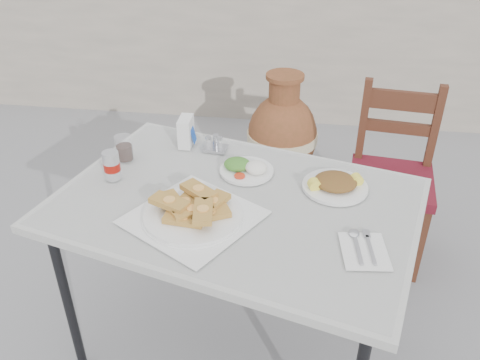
# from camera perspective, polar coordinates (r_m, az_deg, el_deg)

# --- Properties ---
(ground) EXTENTS (80.00, 80.00, 0.00)m
(ground) POSITION_cam_1_polar(r_m,az_deg,el_deg) (2.47, -4.00, -17.49)
(ground) COLOR slate
(ground) RESTS_ON ground
(cafe_table) EXTENTS (1.51, 1.21, 0.81)m
(cafe_table) POSITION_cam_1_polar(r_m,az_deg,el_deg) (1.93, -0.53, -3.60)
(cafe_table) COLOR black
(cafe_table) RESTS_ON ground
(pide_plate) EXTENTS (0.55, 0.55, 0.08)m
(pide_plate) POSITION_cam_1_polar(r_m,az_deg,el_deg) (1.80, -5.32, -3.26)
(pide_plate) COLOR silver
(pide_plate) RESTS_ON cafe_table
(salad_rice_plate) EXTENTS (0.22, 0.22, 0.05)m
(salad_rice_plate) POSITION_cam_1_polar(r_m,az_deg,el_deg) (2.06, 0.68, 1.39)
(salad_rice_plate) COLOR white
(salad_rice_plate) RESTS_ON cafe_table
(salad_chopped_plate) EXTENTS (0.25, 0.25, 0.05)m
(salad_chopped_plate) POSITION_cam_1_polar(r_m,az_deg,el_deg) (1.99, 10.65, -0.40)
(salad_chopped_plate) COLOR white
(salad_chopped_plate) RESTS_ON cafe_table
(soda_can) EXTENTS (0.07, 0.07, 0.12)m
(soda_can) POSITION_cam_1_polar(r_m,az_deg,el_deg) (2.06, -14.20, 1.60)
(soda_can) COLOR silver
(soda_can) RESTS_ON cafe_table
(cola_glass) EXTENTS (0.07, 0.07, 0.11)m
(cola_glass) POSITION_cam_1_polar(r_m,az_deg,el_deg) (2.19, -12.86, 3.39)
(cola_glass) COLOR white
(cola_glass) RESTS_ON cafe_table
(napkin_holder) EXTENTS (0.07, 0.11, 0.13)m
(napkin_holder) POSITION_cam_1_polar(r_m,az_deg,el_deg) (2.25, -6.08, 5.43)
(napkin_holder) COLOR silver
(napkin_holder) RESTS_ON cafe_table
(condiment_caddy) EXTENTS (0.11, 0.09, 0.07)m
(condiment_caddy) POSITION_cam_1_polar(r_m,az_deg,el_deg) (2.22, -2.82, 3.97)
(condiment_caddy) COLOR silver
(condiment_caddy) RESTS_ON cafe_table
(cutlery_napkin) EXTENTS (0.17, 0.21, 0.01)m
(cutlery_napkin) POSITION_cam_1_polar(r_m,az_deg,el_deg) (1.72, 13.62, -7.38)
(cutlery_napkin) COLOR silver
(cutlery_napkin) RESTS_ON cafe_table
(chair) EXTENTS (0.47, 0.47, 0.95)m
(chair) POSITION_cam_1_polar(r_m,az_deg,el_deg) (2.76, 16.65, 0.55)
(chair) COLOR #391B0F
(chair) RESTS_ON ground
(terracotta_urn) EXTENTS (0.45, 0.45, 0.79)m
(terracotta_urn) POSITION_cam_1_polar(r_m,az_deg,el_deg) (3.30, 4.75, 4.83)
(terracotta_urn) COLOR brown
(terracotta_urn) RESTS_ON ground
(back_wall) EXTENTS (6.00, 0.25, 1.20)m
(back_wall) POSITION_cam_1_polar(r_m,az_deg,el_deg) (4.27, 2.56, 14.76)
(back_wall) COLOR #A99D8D
(back_wall) RESTS_ON ground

